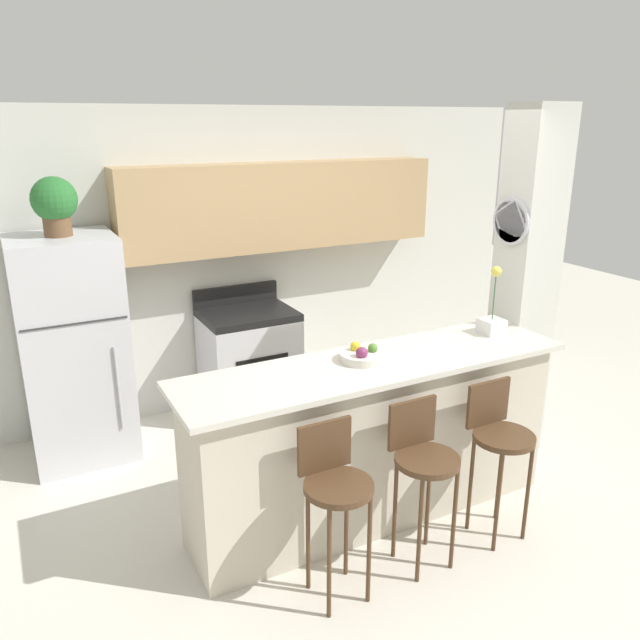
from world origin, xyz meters
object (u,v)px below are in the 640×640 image
(refrigerator, at_px, (74,349))
(bar_stool_right, at_px, (499,438))
(potted_plant_on_fridge, at_px, (55,203))
(fruit_bowl, at_px, (363,355))
(stove_range, at_px, (249,361))
(orchid_vase, at_px, (492,319))
(bar_stool_mid, at_px, (423,461))
(bar_stool_left, at_px, (335,487))

(refrigerator, xyz_separation_m, bar_stool_right, (2.08, -2.19, -0.19))
(potted_plant_on_fridge, xyz_separation_m, fruit_bowl, (1.46, -1.64, -0.81))
(stove_range, distance_m, orchid_vase, 2.14)
(stove_range, height_order, orchid_vase, orchid_vase)
(stove_range, relative_size, bar_stool_mid, 1.11)
(bar_stool_left, bearing_deg, bar_stool_right, 0.00)
(refrigerator, xyz_separation_m, bar_stool_mid, (1.53, -2.19, -0.19))
(potted_plant_on_fridge, bearing_deg, refrigerator, -63.12)
(bar_stool_left, bearing_deg, refrigerator, 113.89)
(bar_stool_right, distance_m, fruit_bowl, 0.94)
(potted_plant_on_fridge, distance_m, fruit_bowl, 2.34)
(bar_stool_mid, height_order, potted_plant_on_fridge, potted_plant_on_fridge)
(potted_plant_on_fridge, height_order, fruit_bowl, potted_plant_on_fridge)
(bar_stool_left, distance_m, orchid_vase, 1.71)
(bar_stool_right, distance_m, potted_plant_on_fridge, 3.27)
(refrigerator, relative_size, stove_range, 1.56)
(fruit_bowl, bearing_deg, orchid_vase, 1.31)
(bar_stool_mid, bearing_deg, bar_stool_left, 180.00)
(bar_stool_mid, bearing_deg, bar_stool_right, 0.00)
(bar_stool_left, distance_m, bar_stool_right, 1.11)
(bar_stool_left, height_order, orchid_vase, orchid_vase)
(stove_range, bearing_deg, potted_plant_on_fridge, -177.23)
(refrigerator, xyz_separation_m, fruit_bowl, (1.46, -1.64, 0.26))
(stove_range, relative_size, bar_stool_left, 1.11)
(bar_stool_mid, bearing_deg, fruit_bowl, 96.87)
(bar_stool_right, bearing_deg, bar_stool_left, 180.00)
(refrigerator, height_order, bar_stool_left, refrigerator)
(bar_stool_left, relative_size, fruit_bowl, 3.47)
(refrigerator, bearing_deg, orchid_vase, -32.99)
(refrigerator, height_order, bar_stool_mid, refrigerator)
(refrigerator, bearing_deg, fruit_bowl, -48.37)
(bar_stool_left, bearing_deg, fruit_bowl, 48.17)
(bar_stool_mid, relative_size, orchid_vase, 2.07)
(bar_stool_mid, bearing_deg, potted_plant_on_fridge, 124.86)
(bar_stool_left, bearing_deg, orchid_vase, 20.53)
(stove_range, relative_size, bar_stool_right, 1.11)
(stove_range, distance_m, bar_stool_left, 2.30)
(bar_stool_left, bearing_deg, bar_stool_mid, 0.00)
(refrigerator, xyz_separation_m, potted_plant_on_fridge, (-0.00, 0.00, 1.06))
(bar_stool_left, relative_size, orchid_vase, 2.07)
(stove_range, xyz_separation_m, bar_stool_left, (-0.42, -2.26, 0.18))
(fruit_bowl, bearing_deg, potted_plant_on_fridge, 131.63)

